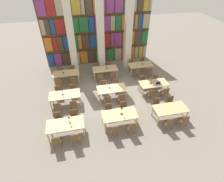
{
  "coord_description": "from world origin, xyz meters",
  "views": [
    {
      "loc": [
        -1.9,
        -9.08,
        7.57
      ],
      "look_at": [
        0.0,
        -0.26,
        0.7
      ],
      "focal_mm": 28.0,
      "sensor_mm": 36.0,
      "label": 1
    }
  ],
  "objects_px": {
    "chair_12": "(57,107)",
    "chair_13": "(58,92)",
    "chair_17": "(103,86)",
    "chair_24": "(59,83)",
    "pillar_center": "(100,34)",
    "chair_35": "(142,63)",
    "chair_33": "(131,64)",
    "chair_11": "(171,102)",
    "chair_26": "(73,81)",
    "chair_31": "(109,67)",
    "desk_lamp_7": "(143,60)",
    "chair_21": "(143,81)",
    "reading_table_2": "(170,109)",
    "chair_23": "(156,80)",
    "pillar_left": "(71,36)",
    "chair_10": "(184,120)",
    "reading_table_0": "(65,125)",
    "reading_table_1": "(120,115)",
    "chair_8": "(169,123)",
    "chair_15": "(73,90)",
    "desk_lamp_0": "(69,119)",
    "chair_32": "(137,73)",
    "reading_table_3": "(65,95)",
    "desk_lamp_3": "(109,85)",
    "chair_29": "(97,68)",
    "chair_2": "(75,138)",
    "desk_lamp_6": "(107,64)",
    "chair_34": "(149,72)",
    "reading_table_7": "(105,69)",
    "desk_lamp_5": "(63,70)",
    "chair_4": "(114,130)",
    "chair_7": "(124,108)",
    "chair_9": "(157,104)",
    "chair_30": "(113,76)",
    "chair_16": "(107,100)",
    "chair_5": "(109,110)",
    "chair_20": "(151,94)",
    "chair_6": "(131,127)",
    "chair_0": "(57,141)",
    "chair_27": "(73,71)",
    "chair_3": "(74,116)",
    "chair_1": "(58,119)",
    "reading_table_6": "(66,74)",
    "desk_lamp_1": "(122,110)"
  },
  "relations": [
    {
      "from": "desk_lamp_0",
      "to": "chair_32",
      "type": "xyz_separation_m",
      "value": [
        5.19,
        4.41,
        -0.6
      ]
    },
    {
      "from": "chair_6",
      "to": "reading_table_3",
      "type": "distance_m",
      "value": 4.68
    },
    {
      "from": "chair_16",
      "to": "desk_lamp_7",
      "type": "bearing_deg",
      "value": 43.93
    },
    {
      "from": "chair_7",
      "to": "desk_lamp_3",
      "type": "bearing_deg",
      "value": -73.2
    },
    {
      "from": "chair_7",
      "to": "reading_table_6",
      "type": "bearing_deg",
      "value": -52.23
    },
    {
      "from": "pillar_center",
      "to": "chair_13",
      "type": "relative_size",
      "value": 6.86
    },
    {
      "from": "pillar_left",
      "to": "chair_4",
      "type": "bearing_deg",
      "value": -76.88
    },
    {
      "from": "chair_1",
      "to": "chair_13",
      "type": "distance_m",
      "value": 2.52
    },
    {
      "from": "desk_lamp_3",
      "to": "chair_34",
      "type": "height_order",
      "value": "desk_lamp_3"
    },
    {
      "from": "chair_11",
      "to": "chair_26",
      "type": "xyz_separation_m",
      "value": [
        -5.8,
        3.65,
        0.0
      ]
    },
    {
      "from": "chair_20",
      "to": "chair_3",
      "type": "bearing_deg",
      "value": -168.88
    },
    {
      "from": "reading_table_3",
      "to": "chair_20",
      "type": "height_order",
      "value": "chair_20"
    },
    {
      "from": "reading_table_1",
      "to": "chair_4",
      "type": "height_order",
      "value": "chair_4"
    },
    {
      "from": "chair_15",
      "to": "desk_lamp_7",
      "type": "bearing_deg",
      "value": -161.29
    },
    {
      "from": "chair_5",
      "to": "chair_9",
      "type": "height_order",
      "value": "same"
    },
    {
      "from": "chair_21",
      "to": "reading_table_7",
      "type": "relative_size",
      "value": 0.45
    },
    {
      "from": "chair_35",
      "to": "chair_33",
      "type": "bearing_deg",
      "value": 0.0
    },
    {
      "from": "chair_27",
      "to": "desk_lamp_6",
      "type": "xyz_separation_m",
      "value": [
        2.64,
        -0.73,
        0.64
      ]
    },
    {
      "from": "reading_table_3",
      "to": "chair_34",
      "type": "height_order",
      "value": "chair_34"
    },
    {
      "from": "chair_1",
      "to": "desk_lamp_0",
      "type": "distance_m",
      "value": 1.17
    },
    {
      "from": "desk_lamp_3",
      "to": "chair_5",
      "type": "bearing_deg",
      "value": -103.31
    },
    {
      "from": "chair_4",
      "to": "reading_table_2",
      "type": "xyz_separation_m",
      "value": [
        3.44,
        0.63,
        0.22
      ]
    },
    {
      "from": "chair_6",
      "to": "chair_31",
      "type": "relative_size",
      "value": 1.0
    },
    {
      "from": "chair_17",
      "to": "chair_24",
      "type": "distance_m",
      "value": 3.2
    },
    {
      "from": "chair_2",
      "to": "desk_lamp_6",
      "type": "bearing_deg",
      "value": 65.29
    },
    {
      "from": "chair_11",
      "to": "chair_8",
      "type": "bearing_deg",
      "value": 59.79
    },
    {
      "from": "chair_4",
      "to": "chair_21",
      "type": "xyz_separation_m",
      "value": [
        3.01,
        3.96,
        0.0
      ]
    },
    {
      "from": "chair_21",
      "to": "chair_23",
      "type": "xyz_separation_m",
      "value": [
        0.99,
        0.0,
        0.0
      ]
    },
    {
      "from": "desk_lamp_1",
      "to": "chair_9",
      "type": "xyz_separation_m",
      "value": [
        2.42,
        0.65,
        -0.63
      ]
    },
    {
      "from": "chair_17",
      "to": "chair_20",
      "type": "relative_size",
      "value": 1.0
    },
    {
      "from": "chair_21",
      "to": "reading_table_2",
      "type": "bearing_deg",
      "value": 97.24
    },
    {
      "from": "chair_9",
      "to": "chair_30",
      "type": "bearing_deg",
      "value": -61.72
    },
    {
      "from": "chair_10",
      "to": "chair_27",
      "type": "height_order",
      "value": "same"
    },
    {
      "from": "pillar_left",
      "to": "reading_table_0",
      "type": "height_order",
      "value": "pillar_left"
    },
    {
      "from": "chair_12",
      "to": "chair_13",
      "type": "bearing_deg",
      "value": 90.0
    },
    {
      "from": "chair_11",
      "to": "chair_20",
      "type": "relative_size",
      "value": 1.0
    },
    {
      "from": "chair_17",
      "to": "chair_29",
      "type": "height_order",
      "value": "same"
    },
    {
      "from": "chair_23",
      "to": "chair_24",
      "type": "height_order",
      "value": "same"
    },
    {
      "from": "chair_5",
      "to": "chair_30",
      "type": "relative_size",
      "value": 1.0
    },
    {
      "from": "chair_0",
      "to": "chair_27",
      "type": "xyz_separation_m",
      "value": [
        0.98,
        6.67,
        0.0
      ]
    },
    {
      "from": "chair_34",
      "to": "desk_lamp_5",
      "type": "bearing_deg",
      "value": 173.56
    },
    {
      "from": "chair_31",
      "to": "desk_lamp_7",
      "type": "xyz_separation_m",
      "value": [
        2.65,
        -0.73,
        0.64
      ]
    },
    {
      "from": "chair_10",
      "to": "reading_table_3",
      "type": "xyz_separation_m",
      "value": [
        -6.37,
        3.33,
        0.22
      ]
    },
    {
      "from": "reading_table_0",
      "to": "reading_table_1",
      "type": "distance_m",
      "value": 2.92
    },
    {
      "from": "pillar_left",
      "to": "chair_10",
      "type": "xyz_separation_m",
      "value": [
        5.56,
        -7.32,
        -2.53
      ]
    },
    {
      "from": "chair_21",
      "to": "chair_33",
      "type": "bearing_deg",
      "value": -89.17
    },
    {
      "from": "reading_table_1",
      "to": "desk_lamp_3",
      "type": "height_order",
      "value": "desk_lamp_3"
    },
    {
      "from": "chair_4",
      "to": "desk_lamp_7",
      "type": "bearing_deg",
      "value": 58.06
    },
    {
      "from": "chair_8",
      "to": "reading_table_3",
      "type": "distance_m",
      "value": 6.42
    },
    {
      "from": "chair_16",
      "to": "chair_29",
      "type": "xyz_separation_m",
      "value": [
        -0.02,
        4.16,
        0.0
      ]
    }
  ]
}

